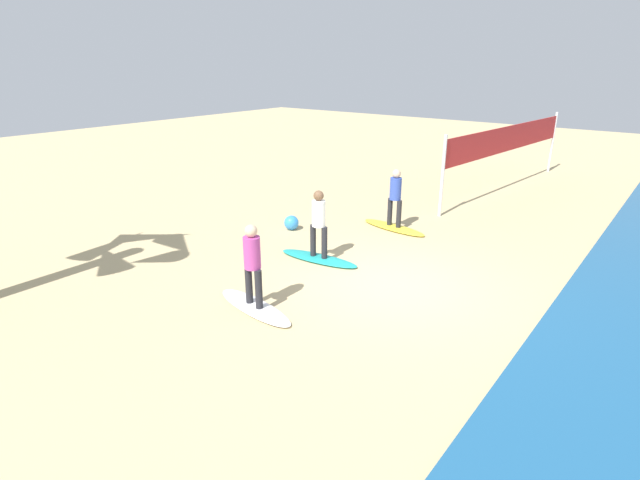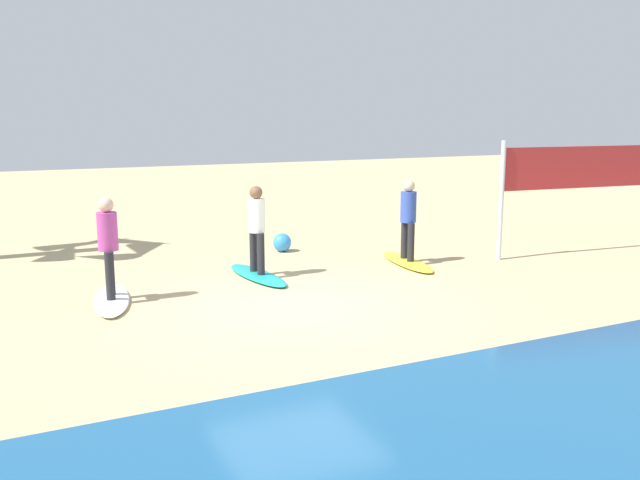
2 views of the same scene
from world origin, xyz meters
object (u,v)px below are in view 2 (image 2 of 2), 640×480
(surfboard_yellow, at_px, (407,262))
(surfer_yellow, at_px, (408,214))
(surfboard_white, at_px, (112,300))
(surfboard_teal, at_px, (257,275))
(surfer_teal, at_px, (257,223))
(surfer_white, at_px, (108,240))
(beach_ball, at_px, (282,242))

(surfboard_yellow, bearing_deg, surfer_yellow, 8.33)
(surfboard_white, bearing_deg, surfboard_teal, 110.86)
(surfer_teal, height_order, surfer_white, same)
(surfboard_yellow, distance_m, surfer_white, 6.02)
(surfboard_yellow, relative_size, surfer_white, 1.28)
(surfboard_teal, distance_m, surfer_teal, 0.99)
(surfboard_yellow, xyz_separation_m, surfboard_white, (5.93, 0.30, 0.00))
(surfer_yellow, xyz_separation_m, beach_ball, (1.84, -2.27, -0.83))
(surfboard_yellow, bearing_deg, surfboard_teal, -86.21)
(surfboard_white, xyz_separation_m, beach_ball, (-4.09, -2.57, 0.16))
(surfboard_yellow, height_order, surfer_teal, surfer_teal)
(surfer_white, bearing_deg, surfer_teal, -168.61)
(surfboard_yellow, relative_size, surfer_yellow, 1.28)
(beach_ball, bearing_deg, surfboard_yellow, 128.94)
(surfboard_yellow, distance_m, surfer_yellow, 0.99)
(surfboard_yellow, relative_size, surfboard_white, 1.00)
(surfer_yellow, bearing_deg, surfer_teal, -4.55)
(surfer_yellow, distance_m, surfer_teal, 3.19)
(surfboard_white, relative_size, beach_ball, 5.08)
(surfer_yellow, bearing_deg, beach_ball, -51.06)
(surfboard_yellow, height_order, surfer_yellow, surfer_yellow)
(surfer_yellow, height_order, surfer_white, same)
(surfboard_white, height_order, surfer_white, surfer_white)
(surfboard_white, height_order, beach_ball, beach_ball)
(surfer_teal, bearing_deg, surfboard_white, 11.39)
(surfer_yellow, height_order, beach_ball, surfer_yellow)
(surfer_teal, relative_size, surfboard_white, 0.78)
(surfer_yellow, relative_size, surfboard_teal, 0.78)
(surfer_yellow, height_order, surfboard_white, surfer_yellow)
(surfboard_teal, xyz_separation_m, surfer_teal, (0.00, 0.00, 0.99))
(surfboard_teal, distance_m, surfboard_white, 2.81)
(surfboard_teal, bearing_deg, surfer_teal, -0.00)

